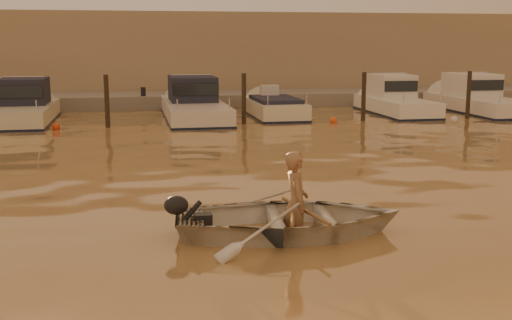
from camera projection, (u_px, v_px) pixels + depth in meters
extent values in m
plane|color=olive|center=(380.00, 214.00, 12.29)|extent=(160.00, 160.00, 0.00)
imported|color=silver|center=(290.00, 219.00, 10.91)|extent=(4.10, 3.10, 0.80)
imported|color=#956C4A|center=(296.00, 202.00, 10.87)|extent=(0.47, 0.67, 1.74)
cylinder|color=brown|center=(305.00, 210.00, 10.91)|extent=(0.31, 2.09, 0.13)
cylinder|color=brown|center=(293.00, 211.00, 10.89)|extent=(0.61, 2.04, 0.13)
cylinder|color=#2D2319|center=(107.00, 104.00, 24.39)|extent=(0.18, 0.18, 2.20)
cylinder|color=#2D2319|center=(244.00, 101.00, 25.39)|extent=(0.18, 0.18, 2.20)
cylinder|color=#2D2319|center=(364.00, 99.00, 26.34)|extent=(0.18, 0.18, 2.20)
cylinder|color=#2D2319|center=(468.00, 97.00, 27.24)|extent=(0.18, 0.18, 2.20)
sphere|color=red|center=(56.00, 127.00, 23.89)|extent=(0.30, 0.30, 0.30)
sphere|color=silver|center=(200.00, 127.00, 23.95)|extent=(0.30, 0.30, 0.30)
sphere|color=#E7511B|center=(333.00, 121.00, 25.78)|extent=(0.30, 0.30, 0.30)
sphere|color=silver|center=(454.00, 120.00, 26.05)|extent=(0.30, 0.30, 0.30)
cube|color=gray|center=(222.00, 102.00, 33.00)|extent=(52.00, 4.00, 1.00)
cube|color=#9E8466|center=(208.00, 55.00, 37.89)|extent=(46.00, 7.00, 4.80)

